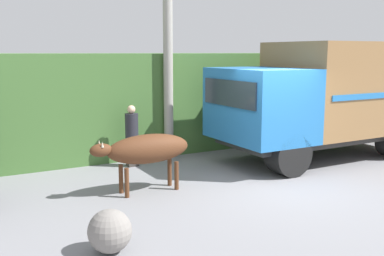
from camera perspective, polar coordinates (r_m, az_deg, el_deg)
name	(u,v)px	position (r m, az deg, el deg)	size (l,w,h in m)	color
ground_plane	(279,185)	(9.96, 10.97, -7.08)	(60.00, 60.00, 0.00)	gray
hillside_embankment	(159,96)	(14.87, -4.19, 4.05)	(32.00, 5.17, 2.79)	#426B33
cargo_truck	(329,95)	(12.61, 17.01, 4.06)	(6.07, 2.53, 3.09)	#2D2D2D
brown_cow	(147,150)	(9.14, -5.78, -2.75)	(2.10, 0.60, 1.19)	#512D19
pedestrian_on_hill	(132,133)	(11.25, -7.65, -0.66)	(0.36, 0.36, 1.54)	#38332D
utility_pole	(168,38)	(11.91, -3.08, 11.32)	(0.90, 0.25, 6.17)	#9E998E
roadside_rock	(110,231)	(6.65, -10.40, -12.75)	(0.63, 0.63, 0.63)	gray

